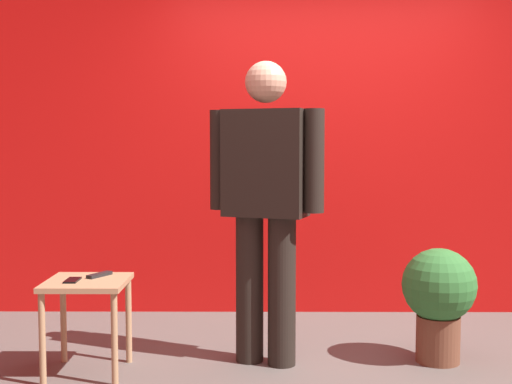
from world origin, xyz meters
TOP-DOWN VIEW (x-y plane):
  - back_wall_red at (0.00, 1.62)m, footprint 6.36×0.12m
  - standing_person at (-0.48, 0.37)m, footprint 0.70×0.38m
  - side_table at (-1.50, 0.18)m, footprint 0.45×0.45m
  - cell_phone at (-1.57, 0.14)m, footprint 0.07×0.14m
  - tv_remote at (-1.45, 0.27)m, footprint 0.13×0.17m
  - potted_plant at (0.55, 0.39)m, footprint 0.44×0.44m

SIDE VIEW (x-z plane):
  - potted_plant at x=0.55m, z-range 0.06..0.75m
  - side_table at x=-1.50m, z-range 0.17..0.71m
  - cell_phone at x=-1.57m, z-range 0.54..0.55m
  - tv_remote at x=-1.45m, z-range 0.54..0.56m
  - standing_person at x=-0.48m, z-range 0.11..1.89m
  - back_wall_red at x=0.00m, z-range 0.00..3.36m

